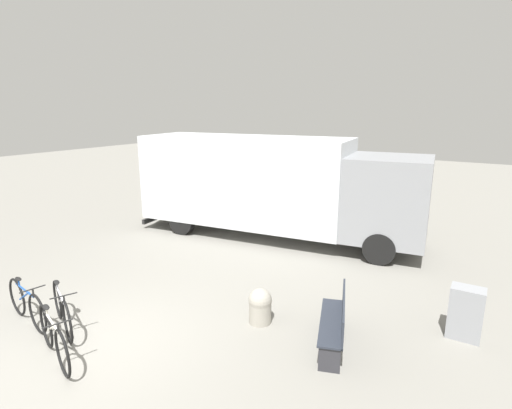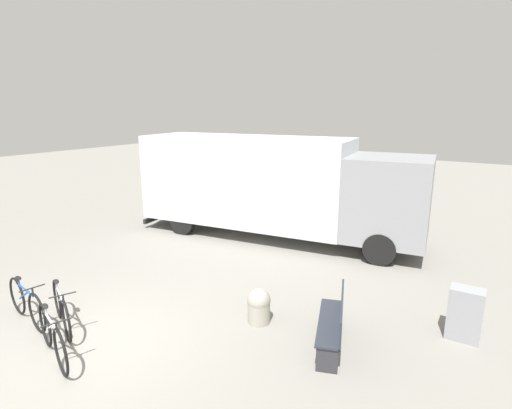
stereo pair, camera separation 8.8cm
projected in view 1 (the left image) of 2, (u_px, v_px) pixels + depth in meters
name	position (u px, v px, depth m)	size (l,w,h in m)	color
ground_plane	(93.00, 347.00, 6.89)	(60.00, 60.00, 0.00)	gray
delivery_truck	(272.00, 184.00, 12.41)	(9.06, 3.27, 3.13)	silver
park_bench	(336.00, 320.00, 6.84)	(0.90, 1.66, 0.90)	#282D38
bicycle_near	(27.00, 304.00, 7.56)	(1.76, 0.47, 0.86)	black
bicycle_middle	(62.00, 309.00, 7.36)	(1.64, 0.76, 0.86)	black
bicycle_far	(54.00, 338.00, 6.45)	(1.69, 0.66, 0.86)	black
bollard_near_bench	(260.00, 305.00, 7.61)	(0.45, 0.45, 0.69)	#9E998C
utility_box	(466.00, 313.00, 7.07)	(0.56, 0.36, 0.96)	gray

